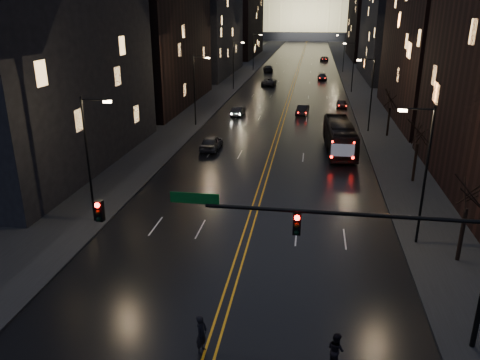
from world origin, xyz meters
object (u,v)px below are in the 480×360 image
at_px(pedestrian_b, 336,350).
at_px(receding_car_a, 302,110).
at_px(bus, 340,137).
at_px(pedestrian_a, 201,334).
at_px(oncoming_car_a, 211,143).
at_px(oncoming_car_b, 238,111).
at_px(traffic_signal, 353,238).

bearing_deg(pedestrian_b, receding_car_a, -34.44).
distance_m(bus, pedestrian_a, 33.85).
height_order(oncoming_car_a, receding_car_a, oncoming_car_a).
relative_size(receding_car_a, pedestrian_b, 2.56).
xyz_separation_m(bus, oncoming_car_a, (-13.64, -1.66, -0.77)).
bearing_deg(oncoming_car_b, receding_car_a, -164.71).
height_order(oncoming_car_b, pedestrian_b, pedestrian_b).
height_order(traffic_signal, pedestrian_a, traffic_signal).
distance_m(traffic_signal, pedestrian_a, 7.81).
bearing_deg(oncoming_car_a, oncoming_car_b, -90.30).
bearing_deg(traffic_signal, oncoming_car_a, 113.11).
bearing_deg(pedestrian_b, bus, -40.34).
distance_m(traffic_signal, bus, 31.25).
height_order(oncoming_car_b, pedestrian_a, pedestrian_a).
bearing_deg(oncoming_car_a, receding_car_a, -114.99).
xyz_separation_m(oncoming_car_b, pedestrian_b, (11.87, -48.93, 0.14)).
distance_m(oncoming_car_a, oncoming_car_b, 17.56).
bearing_deg(traffic_signal, pedestrian_b, -104.28).
relative_size(bus, receding_car_a, 2.68).
height_order(traffic_signal, receding_car_a, traffic_signal).
xyz_separation_m(bus, pedestrian_b, (-1.61, -33.03, -0.75)).
bearing_deg(oncoming_car_a, traffic_signal, 113.31).
relative_size(oncoming_car_a, oncoming_car_b, 1.15).
bearing_deg(traffic_signal, oncoming_car_b, 104.78).
height_order(oncoming_car_b, receding_car_a, receding_car_a).
distance_m(traffic_signal, oncoming_car_a, 32.22).
height_order(oncoming_car_a, pedestrian_a, pedestrian_a).
height_order(traffic_signal, oncoming_car_a, traffic_signal).
relative_size(pedestrian_a, pedestrian_b, 1.12).
xyz_separation_m(oncoming_car_a, receding_car_a, (9.25, 19.68, -0.11)).
distance_m(traffic_signal, receding_car_a, 49.36).
bearing_deg(receding_car_a, oncoming_car_a, -108.55).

